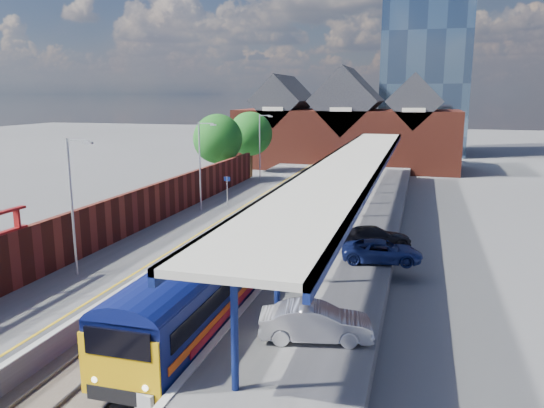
{
  "coord_description": "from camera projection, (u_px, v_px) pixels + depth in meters",
  "views": [
    {
      "loc": [
        10.23,
        -16.23,
        10.1
      ],
      "look_at": [
        0.38,
        18.53,
        2.6
      ],
      "focal_mm": 35.0,
      "sensor_mm": 36.0,
      "label": 1
    }
  ],
  "objects": [
    {
      "name": "ground",
      "position": [
        302.0,
        207.0,
        48.34
      ],
      "size": [
        240.0,
        240.0,
        0.0
      ],
      "primitive_type": "plane",
      "color": "#5B5B5E",
      "rests_on": "ground"
    },
    {
      "name": "ballast_bed",
      "position": [
        272.0,
        234.0,
        38.91
      ],
      "size": [
        6.0,
        76.0,
        0.06
      ],
      "primitive_type": "cube",
      "color": "#473D33",
      "rests_on": "ground"
    },
    {
      "name": "rails",
      "position": [
        272.0,
        233.0,
        38.89
      ],
      "size": [
        4.51,
        76.0,
        0.14
      ],
      "color": "slate",
      "rests_on": "ground"
    },
    {
      "name": "left_platform",
      "position": [
        203.0,
        223.0,
        40.28
      ],
      "size": [
        5.0,
        76.0,
        1.0
      ],
      "primitive_type": "cube",
      "color": "#565659",
      "rests_on": "ground"
    },
    {
      "name": "right_platform",
      "position": [
        355.0,
        234.0,
        37.21
      ],
      "size": [
        6.0,
        76.0,
        1.0
      ],
      "primitive_type": "cube",
      "color": "#565659",
      "rests_on": "ground"
    },
    {
      "name": "coping_left",
      "position": [
        232.0,
        218.0,
        39.55
      ],
      "size": [
        0.3,
        76.0,
        0.05
      ],
      "primitive_type": "cube",
      "color": "silver",
      "rests_on": "left_platform"
    },
    {
      "name": "coping_right",
      "position": [
        315.0,
        224.0,
        37.87
      ],
      "size": [
        0.3,
        76.0,
        0.05
      ],
      "primitive_type": "cube",
      "color": "silver",
      "rests_on": "right_platform"
    },
    {
      "name": "yellow_line",
      "position": [
        224.0,
        218.0,
        39.71
      ],
      "size": [
        0.14,
        76.0,
        0.01
      ],
      "primitive_type": "cube",
      "color": "yellow",
      "rests_on": "left_platform"
    },
    {
      "name": "train",
      "position": [
        318.0,
        185.0,
        47.37
      ],
      "size": [
        2.89,
        65.91,
        3.45
      ],
      "color": "#0C1454",
      "rests_on": "ground"
    },
    {
      "name": "canopy",
      "position": [
        353.0,
        163.0,
        38.22
      ],
      "size": [
        4.5,
        52.0,
        4.48
      ],
      "color": "navy",
      "rests_on": "right_platform"
    },
    {
      "name": "lamp_post_b",
      "position": [
        74.0,
        199.0,
        26.41
      ],
      "size": [
        1.48,
        0.18,
        7.0
      ],
      "color": "#A5A8AA",
      "rests_on": "left_platform"
    },
    {
      "name": "lamp_post_c",
      "position": [
        201.0,
        161.0,
        41.48
      ],
      "size": [
        1.48,
        0.18,
        7.0
      ],
      "color": "#A5A8AA",
      "rests_on": "left_platform"
    },
    {
      "name": "lamp_post_d",
      "position": [
        261.0,
        143.0,
        56.56
      ],
      "size": [
        1.48,
        0.18,
        7.0
      ],
      "color": "#A5A8AA",
      "rests_on": "left_platform"
    },
    {
      "name": "platform_sign",
      "position": [
        227.0,
        186.0,
        43.47
      ],
      "size": [
        0.55,
        0.08,
        2.5
      ],
      "color": "#A5A8AA",
      "rests_on": "left_platform"
    },
    {
      "name": "brick_wall",
      "position": [
        126.0,
        214.0,
        34.49
      ],
      "size": [
        0.35,
        50.0,
        3.86
      ],
      "color": "maroon",
      "rests_on": "left_platform"
    },
    {
      "name": "station_building",
      "position": [
        347.0,
        128.0,
        73.61
      ],
      "size": [
        30.0,
        12.12,
        13.78
      ],
      "color": "maroon",
      "rests_on": "ground"
    },
    {
      "name": "glass_tower",
      "position": [
        427.0,
        33.0,
        88.66
      ],
      "size": [
        14.2,
        14.2,
        40.3
      ],
      "color": "#445975",
      "rests_on": "ground"
    },
    {
      "name": "tree_near",
      "position": [
        219.0,
        140.0,
        55.57
      ],
      "size": [
        5.2,
        5.2,
        8.1
      ],
      "color": "#382314",
      "rests_on": "ground"
    },
    {
      "name": "tree_far",
      "position": [
        251.0,
        135.0,
        62.84
      ],
      "size": [
        5.2,
        5.2,
        8.1
      ],
      "color": "#382314",
      "rests_on": "ground"
    },
    {
      "name": "parked_car_silver",
      "position": [
        316.0,
        322.0,
        19.91
      ],
      "size": [
        4.45,
        2.32,
        1.4
      ],
      "primitive_type": "imported",
      "rotation": [
        0.0,
        0.0,
        1.78
      ],
      "color": "silver",
      "rests_on": "right_platform"
    },
    {
      "name": "parked_car_dark",
      "position": [
        375.0,
        237.0,
        31.98
      ],
      "size": [
        4.8,
        3.51,
        1.29
      ],
      "primitive_type": "imported",
      "rotation": [
        0.0,
        0.0,
        2.0
      ],
      "color": "black",
      "rests_on": "right_platform"
    },
    {
      "name": "parked_car_blue",
      "position": [
        382.0,
        251.0,
        29.2
      ],
      "size": [
        4.62,
        2.54,
        1.22
      ],
      "primitive_type": "imported",
      "rotation": [
        0.0,
        0.0,
        1.69
      ],
      "color": "navy",
      "rests_on": "right_platform"
    },
    {
      "name": "relay_cabinet",
      "position": [
        152.0,
        402.0,
        16.84
      ],
      "size": [
        0.91,
        1.05,
        1.0
      ],
      "primitive_type": "cube",
      "rotation": [
        0.0,
        0.0,
        -0.26
      ],
      "color": "#A4A7A9",
      "rests_on": "ground"
    }
  ]
}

